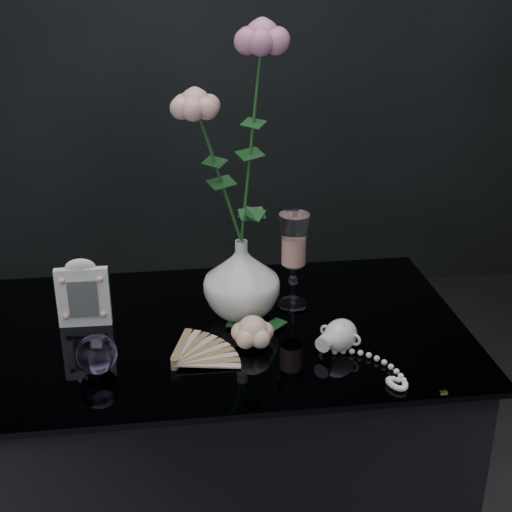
{
  "coord_description": "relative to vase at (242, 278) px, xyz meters",
  "views": [
    {
      "loc": [
        -0.06,
        -1.19,
        1.46
      ],
      "look_at": [
        0.11,
        0.03,
        0.92
      ],
      "focal_mm": 50.0,
      "sensor_mm": 36.0,
      "label": 1
    }
  ],
  "objects": [
    {
      "name": "table",
      "position": [
        -0.09,
        -0.05,
        -0.46
      ],
      "size": [
        1.05,
        0.58,
        0.76
      ],
      "color": "black",
      "rests_on": "ground"
    },
    {
      "name": "roses",
      "position": [
        -0.01,
        0.0,
        0.29
      ],
      "size": [
        0.21,
        0.12,
        0.47
      ],
      "color": "#F9AFA6",
      "rests_on": "vase"
    },
    {
      "name": "wine_glass",
      "position": [
        0.11,
        0.02,
        0.02
      ],
      "size": [
        0.08,
        0.08,
        0.2
      ],
      "primitive_type": null,
      "rotation": [
        0.0,
        0.0,
        -0.41
      ],
      "color": "white",
      "rests_on": "table"
    },
    {
      "name": "paper_fan",
      "position": [
        -0.14,
        -0.19,
        -0.07
      ],
      "size": [
        0.29,
        0.25,
        0.02
      ],
      "primitive_type": null,
      "rotation": [
        0.0,
        0.0,
        0.33
      ],
      "color": "beige",
      "rests_on": "table"
    },
    {
      "name": "picture_frame",
      "position": [
        -0.32,
        -0.0,
        -0.01
      ],
      "size": [
        0.11,
        0.09,
        0.14
      ],
      "primitive_type": null,
      "rotation": [
        0.0,
        0.0,
        -0.03
      ],
      "color": "white",
      "rests_on": "table"
    },
    {
      "name": "paperweight",
      "position": [
        -0.28,
        -0.18,
        -0.05
      ],
      "size": [
        0.08,
        0.08,
        0.07
      ],
      "primitive_type": null,
      "rotation": [
        0.0,
        0.0,
        -0.04
      ],
      "color": "#A382D3",
      "rests_on": "table"
    },
    {
      "name": "vase",
      "position": [
        0.0,
        0.0,
        0.0
      ],
      "size": [
        0.2,
        0.2,
        0.16
      ],
      "primitive_type": "imported",
      "rotation": [
        0.0,
        0.0,
        -0.32
      ],
      "color": "white",
      "rests_on": "table"
    },
    {
      "name": "loose_rose",
      "position": [
        0.01,
        -0.13,
        -0.05
      ],
      "size": [
        0.17,
        0.21,
        0.06
      ],
      "primitive_type": null,
      "rotation": [
        0.0,
        0.0,
        0.23
      ],
      "color": "#FFCAA4",
      "rests_on": "table"
    },
    {
      "name": "pearl_jar",
      "position": [
        0.17,
        -0.16,
        -0.05
      ],
      "size": [
        0.3,
        0.3,
        0.06
      ],
      "primitive_type": null,
      "rotation": [
        0.0,
        0.0,
        -0.71
      ],
      "color": "white",
      "rests_on": "table"
    }
  ]
}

